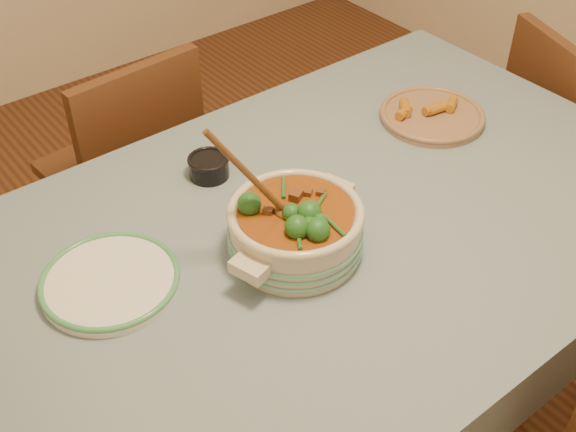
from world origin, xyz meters
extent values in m
plane|color=#472314|center=(0.00, 0.00, 0.00)|extent=(4.50, 4.50, 0.00)
cube|color=brown|center=(0.00, 0.00, 0.72)|extent=(1.60, 1.00, 0.05)
cube|color=slate|center=(0.00, 0.00, 0.75)|extent=(1.68, 1.08, 0.01)
cylinder|color=brown|center=(0.73, 0.43, 0.35)|extent=(0.07, 0.07, 0.70)
cylinder|color=beige|center=(-0.14, -0.03, 0.81)|extent=(0.34, 0.34, 0.11)
torus|color=beige|center=(-0.14, -0.03, 0.86)|extent=(0.28, 0.28, 0.02)
cube|color=beige|center=(0.01, 0.01, 0.83)|extent=(0.06, 0.08, 0.03)
cube|color=beige|center=(-0.28, -0.07, 0.83)|extent=(0.06, 0.08, 0.03)
cylinder|color=#924A15|center=(-0.14, -0.03, 0.86)|extent=(0.24, 0.24, 0.02)
cylinder|color=white|center=(-0.49, 0.12, 0.77)|extent=(0.33, 0.33, 0.02)
torus|color=#459961|center=(-0.49, 0.12, 0.77)|extent=(0.28, 0.28, 0.01)
cylinder|color=black|center=(-0.13, 0.30, 0.78)|extent=(0.12, 0.12, 0.05)
torus|color=black|center=(-0.13, 0.30, 0.80)|extent=(0.10, 0.10, 0.01)
cylinder|color=black|center=(-0.13, 0.30, 0.79)|extent=(0.08, 0.08, 0.01)
cylinder|color=#9C7356|center=(0.47, 0.14, 0.77)|extent=(0.35, 0.35, 0.02)
torus|color=#9C7356|center=(0.47, 0.14, 0.78)|extent=(0.28, 0.28, 0.02)
cube|color=#552C1A|center=(-0.12, 0.88, 0.43)|extent=(0.43, 0.43, 0.04)
cube|color=#552C1A|center=(-0.11, 0.70, 0.65)|extent=(0.41, 0.07, 0.43)
cylinder|color=#552C1A|center=(0.04, 1.07, 0.22)|extent=(0.04, 0.04, 0.43)
cylinder|color=#552C1A|center=(-0.30, 1.04, 0.22)|extent=(0.04, 0.04, 0.43)
cylinder|color=#552C1A|center=(0.07, 0.72, 0.22)|extent=(0.04, 0.04, 0.43)
cylinder|color=#552C1A|center=(-0.28, 0.70, 0.22)|extent=(0.04, 0.04, 0.43)
cube|color=#552C1A|center=(0.95, 0.11, 0.64)|extent=(0.17, 0.39, 0.43)
cylinder|color=#552C1A|center=(1.34, 0.15, 0.21)|extent=(0.04, 0.04, 0.43)
cylinder|color=#552C1A|center=(0.90, -0.06, 0.21)|extent=(0.04, 0.04, 0.43)
cylinder|color=#552C1A|center=(1.02, 0.26, 0.21)|extent=(0.04, 0.04, 0.43)
camera|label=1|loc=(-0.84, -0.90, 1.80)|focal=45.00mm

